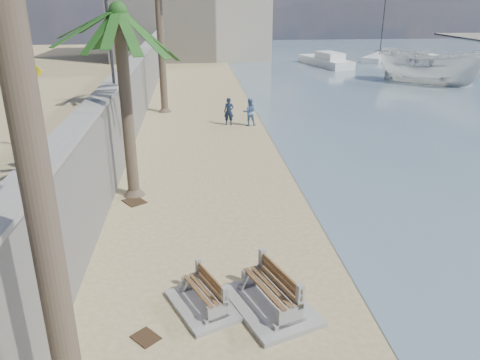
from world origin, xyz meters
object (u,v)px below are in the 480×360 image
bench_far (271,292)px  yacht_far (325,62)px  boat_cruiser (431,65)px  yacht_near (425,67)px  person_a (229,110)px  palm_mid (118,13)px  bench_near (204,294)px  person_b (250,111)px  sailboat_west (379,57)px

bench_far → yacht_far: yacht_far is taller
boat_cruiser → yacht_near: 8.59m
bench_far → yacht_near: 42.70m
bench_far → yacht_near: yacht_near is taller
boat_cruiser → person_a: bearing=169.1°
bench_far → palm_mid: size_ratio=0.37×
yacht_near → yacht_far: bearing=62.0°
yacht_near → boat_cruiser: bearing=153.3°
person_a → yacht_near: (21.31, 19.74, -0.54)m
bench_near → bench_far: 1.57m
person_a → boat_cruiser: size_ratio=0.45×
bench_far → yacht_near: size_ratio=0.24×
bench_far → palm_mid: bearing=118.7°
person_b → boat_cruiser: boat_cruiser is taller
yacht_near → bench_near: bearing=144.7°
bench_near → yacht_near: size_ratio=0.20×
bench_far → sailboat_west: (20.23, 45.18, -0.12)m
person_a → bench_near: bearing=-84.5°
bench_near → sailboat_west: bearing=64.2°
bench_far → yacht_far: bearing=73.0°
bench_near → person_b: 16.90m
boat_cruiser → palm_mid: bearing=179.9°
palm_mid → yacht_near: 39.59m
bench_near → palm_mid: size_ratio=0.31×
boat_cruiser → sailboat_west: sailboat_west is taller
yacht_near → person_b: bearing=131.8°
boat_cruiser → yacht_far: 13.39m
boat_cruiser → yacht_far: size_ratio=0.48×
bench_near → person_b: bearing=79.6°
person_b → yacht_far: size_ratio=0.21×
palm_mid → boat_cruiser: (22.18, 21.81, -4.78)m
bench_far → yacht_near: bearing=59.5°
boat_cruiser → sailboat_west: 16.34m
bench_far → person_b: 16.88m
palm_mid → sailboat_west: bearing=57.5°
palm_mid → bench_near: bearing=-71.1°
bench_far → person_b: bearing=84.9°
bench_far → person_a: person_a is taller
palm_mid → bench_far: bearing=-61.3°
person_b → sailboat_west: sailboat_west is taller
bench_far → sailboat_west: 49.50m
bench_far → palm_mid: palm_mid is taller
yacht_far → yacht_near: bearing=-128.9°
bench_far → boat_cruiser: (18.24, 29.01, 1.16)m
palm_mid → yacht_near: palm_mid is taller
person_b → palm_mid: bearing=60.8°
bench_near → person_b: (3.06, 16.61, 0.52)m
bench_near → sailboat_west: (21.78, 44.98, -0.04)m
person_a → sailboat_west: size_ratio=0.18×
palm_mid → yacht_near: (25.60, 29.60, -6.02)m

